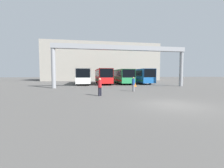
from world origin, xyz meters
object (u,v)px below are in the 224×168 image
Objects in this scene: bus_slot_0 at (83,75)px; pedestrian_far_center at (133,84)px; bus_slot_1 at (103,75)px; traffic_cone at (135,85)px; bus_slot_3 at (140,75)px; bus_slot_2 at (121,76)px; pedestrian_near_center at (100,86)px.

bus_slot_0 is 16.42m from pedestrian_far_center.
traffic_cone is at bearing -62.11° from bus_slot_1.
bus_slot_1 is at bearing 178.53° from bus_slot_3.
bus_slot_2 is 19.51m from pedestrian_near_center.
pedestrian_near_center is at bearing -109.33° from bus_slot_2.
bus_slot_2 is 4.16m from bus_slot_3.
bus_slot_0 is 18.42m from pedestrian_near_center.
bus_slot_2 is 7.27× the size of pedestrian_far_center.
pedestrian_far_center is (-2.13, -15.31, -0.84)m from bus_slot_2.
traffic_cone is at bearing -147.49° from pedestrian_near_center.
pedestrian_near_center is 11.71m from traffic_cone.
pedestrian_far_center reaches higher than pedestrian_near_center.
bus_slot_2 is (4.09, 0.56, -0.05)m from bus_slot_1.
bus_slot_0 reaches higher than pedestrian_near_center.
traffic_cone is at bearing 155.06° from pedestrian_far_center.
pedestrian_far_center is at bearing -82.43° from bus_slot_1.
bus_slot_0 is 7.29× the size of pedestrian_near_center.
bus_slot_0 is 18.52× the size of traffic_cone.
bus_slot_3 is 15.84m from pedestrian_far_center.
bus_slot_3 is at bearing -3.22° from bus_slot_0.
pedestrian_far_center is at bearing -166.77° from pedestrian_near_center.
pedestrian_far_center is 6.94m from traffic_cone.
bus_slot_0 is 0.99× the size of bus_slot_2.
bus_slot_1 is 6.62× the size of pedestrian_far_center.
bus_slot_2 is 8.95m from traffic_cone.
bus_slot_3 reaches higher than pedestrian_far_center.
bus_slot_1 is (4.09, -0.48, 0.01)m from bus_slot_0.
bus_slot_3 reaches higher than pedestrian_near_center.
pedestrian_near_center is (-2.36, -17.84, -0.90)m from bus_slot_1.
bus_slot_0 reaches higher than bus_slot_2.
bus_slot_1 is at bearing -172.24° from bus_slot_2.
bus_slot_2 is (8.18, 0.08, -0.04)m from bus_slot_0.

